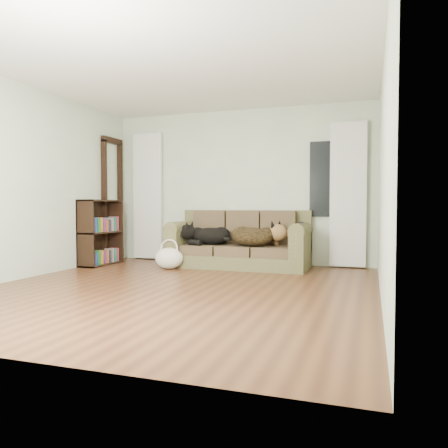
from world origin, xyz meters
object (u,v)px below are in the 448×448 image
(dog_black_lab, at_px, (208,236))
(bookshelf, at_px, (101,234))
(tote_bag, at_px, (169,259))
(dog_shepherd, at_px, (255,237))
(sofa, at_px, (239,239))

(dog_black_lab, distance_m, bookshelf, 1.79)
(tote_bag, bearing_deg, bookshelf, 175.93)
(dog_black_lab, height_order, dog_shepherd, dog_shepherd)
(bookshelf, bearing_deg, sofa, 11.71)
(sofa, distance_m, tote_bag, 1.14)
(sofa, height_order, tote_bag, sofa)
(dog_black_lab, relative_size, bookshelf, 0.62)
(tote_bag, xyz_separation_m, bookshelf, (-1.29, 0.09, 0.34))
(dog_shepherd, bearing_deg, tote_bag, 36.04)
(sofa, xyz_separation_m, bookshelf, (-2.25, -0.46, 0.05))
(dog_shepherd, distance_m, bookshelf, 2.57)
(bookshelf, bearing_deg, tote_bag, -3.81)
(sofa, relative_size, tote_bag, 4.84)
(dog_black_lab, height_order, bookshelf, bookshelf)
(dog_shepherd, bearing_deg, dog_black_lab, 11.95)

